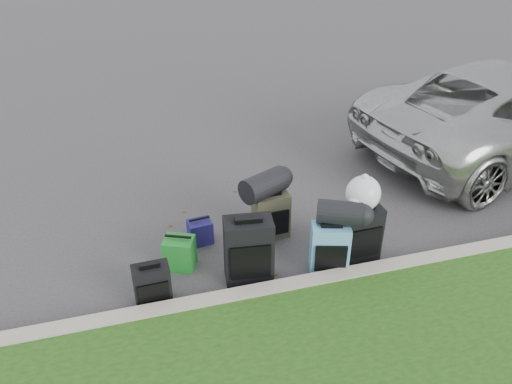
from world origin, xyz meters
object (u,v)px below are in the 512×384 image
object	(u,v)px
tote_navy	(200,232)
suitcase_large_black_right	(360,233)
suitcase_small_black	(152,285)
suitcase_large_black_left	(249,250)
tote_green	(180,253)
suitcase_olive	(271,215)
suitcase_teal	(330,249)

from	to	relation	value
tote_navy	suitcase_large_black_right	bearing A→B (deg)	-30.65
suitcase_small_black	tote_navy	distance (m)	1.10
suitcase_small_black	tote_navy	xyz separation A→B (m)	(0.64, 0.89, -0.08)
suitcase_small_black	suitcase_large_black_left	xyz separation A→B (m)	(1.03, 0.12, 0.14)
suitcase_small_black	suitcase_large_black_right	xyz separation A→B (m)	(2.32, 0.13, 0.10)
suitcase_large_black_right	suitcase_small_black	bearing A→B (deg)	-178.31
suitcase_large_black_right	tote_navy	xyz separation A→B (m)	(-1.68, 0.76, -0.18)
tote_green	suitcase_olive	bearing A→B (deg)	38.48
suitcase_olive	suitcase_teal	bearing A→B (deg)	-65.73
tote_navy	suitcase_small_black	bearing A→B (deg)	-131.93
suitcase_large_black_left	suitcase_small_black	bearing A→B (deg)	-166.25
suitcase_large_black_left	suitcase_large_black_right	size ratio (longest dim) A/B	1.12
suitcase_teal	tote_navy	world-z (taller)	suitcase_teal
suitcase_olive	suitcase_teal	distance (m)	0.91
suitcase_small_black	tote_green	size ratio (longest dim) A/B	1.25
suitcase_large_black_left	suitcase_large_black_right	distance (m)	1.29
suitcase_small_black	suitcase_teal	distance (m)	1.90
suitcase_teal	tote_navy	xyz separation A→B (m)	(-1.26, 0.89, -0.15)
suitcase_teal	suitcase_olive	bearing A→B (deg)	133.73
suitcase_large_black_left	suitcase_teal	bearing A→B (deg)	-0.81
suitcase_olive	suitcase_large_black_right	distance (m)	1.07
suitcase_teal	suitcase_large_black_right	bearing A→B (deg)	34.02
suitcase_small_black	suitcase_teal	world-z (taller)	suitcase_teal
suitcase_large_black_right	suitcase_large_black_left	bearing A→B (deg)	178.93
suitcase_small_black	suitcase_large_black_left	size ratio (longest dim) A/B	0.62
suitcase_large_black_right	tote_green	distance (m)	2.01
suitcase_small_black	tote_navy	size ratio (longest dim) A/B	1.56
tote_navy	suitcase_olive	bearing A→B (deg)	-11.79
suitcase_large_black_right	tote_green	xyz separation A→B (m)	(-1.97, 0.37, -0.14)
tote_green	tote_navy	distance (m)	0.49
suitcase_small_black	suitcase_olive	bearing A→B (deg)	26.40
suitcase_large_black_left	suitcase_olive	distance (m)	0.83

